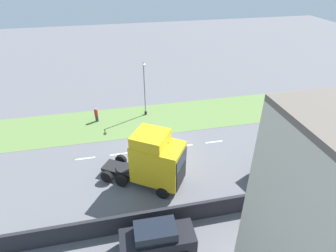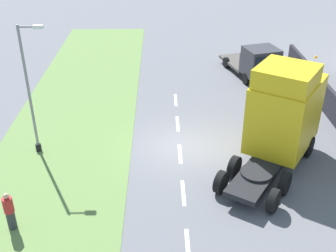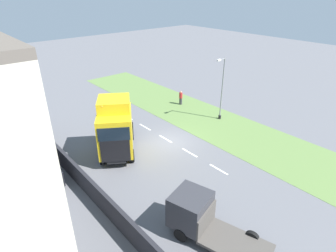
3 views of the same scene
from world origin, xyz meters
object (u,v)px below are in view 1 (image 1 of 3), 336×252
object	(u,v)px
flatbed_truck	(275,162)
pedestrian	(96,115)
parked_car	(157,239)
lamp_post	(145,91)
lorry_cab	(155,161)

from	to	relation	value
flatbed_truck	pedestrian	distance (m)	19.53
parked_car	pedestrian	size ratio (longest dim) A/B	2.86
flatbed_truck	pedestrian	size ratio (longest dim) A/B	3.55
parked_car	pedestrian	bearing A→B (deg)	-166.50
flatbed_truck	lamp_post	size ratio (longest dim) A/B	0.91
lamp_post	pedestrian	xyz separation A→B (m)	(0.29, -5.69, -2.25)
parked_car	lamp_post	world-z (taller)	lamp_post
flatbed_truck	pedestrian	bearing A→B (deg)	34.06
lamp_post	pedestrian	world-z (taller)	lamp_post
lorry_cab	flatbed_truck	bearing A→B (deg)	118.05
pedestrian	lorry_cab	bearing A→B (deg)	22.20
parked_car	lamp_post	xyz separation A→B (m)	(-17.95, 1.91, 2.05)
pedestrian	parked_car	bearing A→B (deg)	12.11
lorry_cab	flatbed_truck	size ratio (longest dim) A/B	1.17
pedestrian	flatbed_truck	bearing A→B (deg)	49.77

